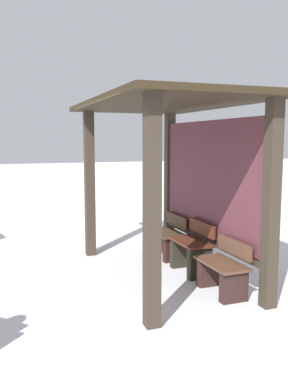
# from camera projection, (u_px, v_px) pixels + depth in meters

# --- Properties ---
(ground_plane) EXTENTS (60.00, 60.00, 0.00)m
(ground_plane) POSITION_uv_depth(u_px,v_px,m) (163.00, 276.00, 6.06)
(ground_plane) COLOR white
(bus_shelter) EXTENTS (3.50, 2.04, 2.56)m
(bus_shelter) POSITION_uv_depth(u_px,v_px,m) (180.00, 149.00, 5.91)
(bus_shelter) COLOR #372D22
(bus_shelter) RESTS_ON ground
(bench_left_inside) EXTENTS (0.80, 0.42, 0.72)m
(bench_left_inside) POSITION_uv_depth(u_px,v_px,m) (168.00, 239.00, 7.03)
(bench_left_inside) COLOR #433320
(bench_left_inside) RESTS_ON ground
(bench_center_inside) EXTENTS (0.80, 0.41, 0.78)m
(bench_center_inside) POSITION_uv_depth(u_px,v_px,m) (191.00, 251.00, 6.18)
(bench_center_inside) COLOR #502619
(bench_center_inside) RESTS_ON ground
(bench_right_inside) EXTENTS (0.80, 0.41, 0.70)m
(bench_right_inside) POSITION_uv_depth(u_px,v_px,m) (223.00, 272.00, 5.35)
(bench_right_inside) COLOR brown
(bench_right_inside) RESTS_ON ground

